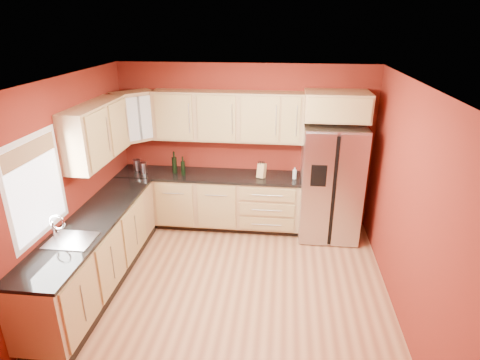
{
  "coord_description": "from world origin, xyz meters",
  "views": [
    {
      "loc": [
        0.61,
        -4.14,
        3.21
      ],
      "look_at": [
        0.04,
        0.9,
        1.16
      ],
      "focal_mm": 30.0,
      "sensor_mm": 36.0,
      "label": 1
    }
  ],
  "objects_px": {
    "refrigerator": "(330,182)",
    "knife_block": "(262,171)",
    "canister_left": "(143,168)",
    "soap_dispenser": "(295,173)",
    "wine_bottle_a": "(174,162)"
  },
  "relations": [
    {
      "from": "canister_left",
      "to": "wine_bottle_a",
      "type": "height_order",
      "value": "wine_bottle_a"
    },
    {
      "from": "soap_dispenser",
      "to": "wine_bottle_a",
      "type": "bearing_deg",
      "value": 178.7
    },
    {
      "from": "canister_left",
      "to": "soap_dispenser",
      "type": "relative_size",
      "value": 0.97
    },
    {
      "from": "knife_block",
      "to": "soap_dispenser",
      "type": "height_order",
      "value": "knife_block"
    },
    {
      "from": "canister_left",
      "to": "refrigerator",
      "type": "bearing_deg",
      "value": -0.14
    },
    {
      "from": "wine_bottle_a",
      "to": "soap_dispenser",
      "type": "xyz_separation_m",
      "value": [
        1.9,
        -0.04,
        -0.09
      ]
    },
    {
      "from": "canister_left",
      "to": "knife_block",
      "type": "bearing_deg",
      "value": 0.33
    },
    {
      "from": "knife_block",
      "to": "canister_left",
      "type": "bearing_deg",
      "value": -157.63
    },
    {
      "from": "refrigerator",
      "to": "canister_left",
      "type": "relative_size",
      "value": 10.25
    },
    {
      "from": "soap_dispenser",
      "to": "knife_block",
      "type": "bearing_deg",
      "value": -179.63
    },
    {
      "from": "refrigerator",
      "to": "soap_dispenser",
      "type": "xyz_separation_m",
      "value": [
        -0.55,
        0.02,
        0.12
      ]
    },
    {
      "from": "canister_left",
      "to": "knife_block",
      "type": "height_order",
      "value": "knife_block"
    },
    {
      "from": "refrigerator",
      "to": "knife_block",
      "type": "relative_size",
      "value": 7.94
    },
    {
      "from": "refrigerator",
      "to": "wine_bottle_a",
      "type": "height_order",
      "value": "refrigerator"
    },
    {
      "from": "refrigerator",
      "to": "canister_left",
      "type": "bearing_deg",
      "value": 179.86
    }
  ]
}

